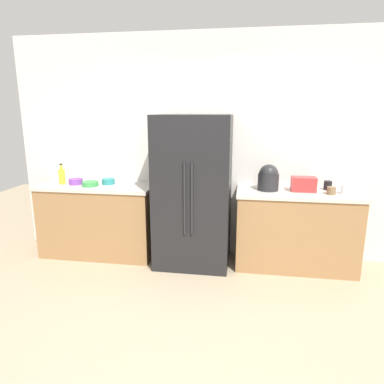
# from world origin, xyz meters

# --- Properties ---
(ground_plane) EXTENTS (10.33, 10.33, 0.00)m
(ground_plane) POSITION_xyz_m (0.00, 0.00, 0.00)
(ground_plane) COLOR tan
(kitchen_back_panel) EXTENTS (5.16, 0.10, 2.74)m
(kitchen_back_panel) POSITION_xyz_m (0.00, 1.70, 1.37)
(kitchen_back_panel) COLOR silver
(kitchen_back_panel) RESTS_ON ground_plane
(counter_left) EXTENTS (1.45, 0.60, 0.92)m
(counter_left) POSITION_xyz_m (-1.45, 1.36, 0.46)
(counter_left) COLOR #9E7247
(counter_left) RESTS_ON ground_plane
(counter_right) EXTENTS (1.39, 0.60, 0.92)m
(counter_right) POSITION_xyz_m (1.00, 1.36, 0.46)
(counter_right) COLOR #9E7247
(counter_right) RESTS_ON ground_plane
(refrigerator) EXTENTS (0.87, 0.71, 1.78)m
(refrigerator) POSITION_xyz_m (-0.21, 1.29, 0.89)
(refrigerator) COLOR black
(refrigerator) RESTS_ON ground_plane
(toaster) EXTENTS (0.27, 0.16, 0.17)m
(toaster) POSITION_xyz_m (1.06, 1.40, 1.00)
(toaster) COLOR red
(toaster) RESTS_ON counter_right
(rice_cooker) EXTENTS (0.24, 0.24, 0.30)m
(rice_cooker) POSITION_xyz_m (0.66, 1.40, 1.06)
(rice_cooker) COLOR #262628
(rice_cooker) RESTS_ON counter_right
(bottle_a) EXTENTS (0.08, 0.08, 0.26)m
(bottle_a) POSITION_xyz_m (-1.89, 1.34, 1.02)
(bottle_a) COLOR yellow
(bottle_a) RESTS_ON counter_left
(cup_a) EXTENTS (0.09, 0.09, 0.10)m
(cup_a) POSITION_xyz_m (1.35, 1.52, 0.97)
(cup_a) COLOR black
(cup_a) RESTS_ON counter_right
(cup_b) EXTENTS (0.08, 0.08, 0.10)m
(cup_b) POSITION_xyz_m (1.49, 1.33, 0.97)
(cup_b) COLOR white
(cup_b) RESTS_ON counter_right
(cup_c) EXTENTS (0.09, 0.09, 0.08)m
(cup_c) POSITION_xyz_m (1.34, 1.29, 0.96)
(cup_c) COLOR brown
(cup_c) RESTS_ON counter_right
(bowl_a) EXTENTS (0.20, 0.20, 0.06)m
(bowl_a) POSITION_xyz_m (-1.49, 1.28, 0.95)
(bowl_a) COLOR green
(bowl_a) RESTS_ON counter_left
(bowl_b) EXTENTS (0.16, 0.16, 0.07)m
(bowl_b) POSITION_xyz_m (-1.32, 1.43, 0.95)
(bowl_b) COLOR teal
(bowl_b) RESTS_ON counter_left
(bowl_c) EXTENTS (0.17, 0.17, 0.07)m
(bowl_c) POSITION_xyz_m (-1.72, 1.36, 0.95)
(bowl_c) COLOR purple
(bowl_c) RESTS_ON counter_left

